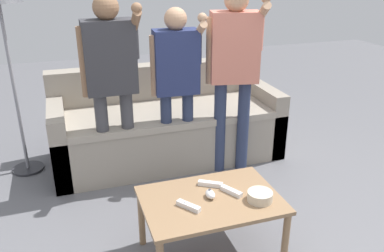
{
  "coord_description": "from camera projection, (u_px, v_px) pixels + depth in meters",
  "views": [
    {
      "loc": [
        -0.88,
        -2.0,
        1.81
      ],
      "look_at": [
        -0.04,
        0.51,
        0.7
      ],
      "focal_mm": 37.49,
      "sensor_mm": 36.0,
      "label": 1
    }
  ],
  "objects": [
    {
      "name": "ground_plane",
      "position": [
        222.0,
        249.0,
        2.7
      ],
      "size": [
        12.0,
        12.0,
        0.0
      ],
      "primitive_type": "plane",
      "color": "slate"
    },
    {
      "name": "couch",
      "position": [
        166.0,
        126.0,
        3.89
      ],
      "size": [
        2.13,
        0.87,
        0.85
      ],
      "color": "#9E9384",
      "rests_on": "ground"
    },
    {
      "name": "coffee_table",
      "position": [
        211.0,
        206.0,
        2.5
      ],
      "size": [
        0.85,
        0.58,
        0.44
      ],
      "color": "#997551",
      "rests_on": "ground"
    },
    {
      "name": "snack_bowl",
      "position": [
        260.0,
        196.0,
        2.44
      ],
      "size": [
        0.16,
        0.16,
        0.06
      ],
      "primitive_type": "cylinder",
      "color": "beige",
      "rests_on": "coffee_table"
    },
    {
      "name": "game_remote_nunchuk",
      "position": [
        210.0,
        194.0,
        2.47
      ],
      "size": [
        0.06,
        0.09,
        0.05
      ],
      "color": "white",
      "rests_on": "coffee_table"
    },
    {
      "name": "player_left",
      "position": [
        111.0,
        72.0,
        3.12
      ],
      "size": [
        0.47,
        0.31,
        1.58
      ],
      "color": "#47474C",
      "rests_on": "ground"
    },
    {
      "name": "player_center",
      "position": [
        176.0,
        75.0,
        3.31
      ],
      "size": [
        0.43,
        0.31,
        1.46
      ],
      "color": "#2D3856",
      "rests_on": "ground"
    },
    {
      "name": "player_right",
      "position": [
        234.0,
        61.0,
        3.35
      ],
      "size": [
        0.47,
        0.4,
        1.61
      ],
      "color": "#2D3856",
      "rests_on": "ground"
    },
    {
      "name": "game_remote_wand_near",
      "position": [
        231.0,
        191.0,
        2.52
      ],
      "size": [
        0.1,
        0.15,
        0.03
      ],
      "color": "white",
      "rests_on": "coffee_table"
    },
    {
      "name": "game_remote_wand_far",
      "position": [
        210.0,
        184.0,
        2.61
      ],
      "size": [
        0.16,
        0.12,
        0.03
      ],
      "color": "white",
      "rests_on": "coffee_table"
    },
    {
      "name": "game_remote_wand_spare",
      "position": [
        189.0,
        206.0,
        2.37
      ],
      "size": [
        0.12,
        0.15,
        0.03
      ],
      "color": "white",
      "rests_on": "coffee_table"
    }
  ]
}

